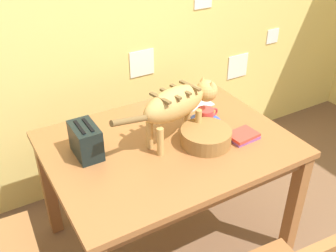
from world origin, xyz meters
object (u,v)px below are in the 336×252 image
at_px(dining_table, 168,154).
at_px(saucer_bowl, 205,123).
at_px(book_stack, 243,136).
at_px(magazine, 189,103).
at_px(toaster, 86,141).
at_px(wicker_basket, 206,136).
at_px(coffee_mug, 206,115).
at_px(cat, 179,103).

distance_m(dining_table, saucer_bowl, 0.29).
relative_size(saucer_bowl, book_stack, 1.11).
xyz_separation_m(magazine, toaster, (-0.75, -0.20, 0.08)).
bearing_deg(saucer_bowl, book_stack, -64.86).
relative_size(dining_table, wicker_basket, 4.72).
bearing_deg(coffee_mug, dining_table, -171.93).
height_order(saucer_bowl, book_stack, book_stack).
distance_m(wicker_basket, toaster, 0.63).
distance_m(saucer_bowl, book_stack, 0.24).
bearing_deg(coffee_mug, cat, -168.08).
distance_m(dining_table, coffee_mug, 0.31).
relative_size(book_stack, toaster, 0.84).
relative_size(cat, toaster, 3.44).
distance_m(cat, saucer_bowl, 0.29).
bearing_deg(dining_table, saucer_bowl, 8.16).
distance_m(book_stack, wicker_basket, 0.22).
height_order(book_stack, wicker_basket, wicker_basket).
bearing_deg(cat, coffee_mug, 89.83).
height_order(dining_table, coffee_mug, coffee_mug).
distance_m(saucer_bowl, magazine, 0.28).
xyz_separation_m(saucer_bowl, toaster, (-0.69, 0.07, 0.07)).
height_order(coffee_mug, toaster, toaster).
bearing_deg(magazine, toaster, -165.41).
bearing_deg(book_stack, magazine, 94.26).
xyz_separation_m(saucer_bowl, wicker_basket, (-0.10, -0.16, 0.03)).
relative_size(coffee_mug, toaster, 0.67).
height_order(magazine, toaster, toaster).
bearing_deg(dining_table, book_stack, -25.80).
bearing_deg(magazine, saucer_bowl, -103.98).
relative_size(saucer_bowl, toaster, 0.94).
xyz_separation_m(dining_table, toaster, (-0.42, 0.11, 0.17)).
height_order(cat, wicker_basket, cat).
bearing_deg(saucer_bowl, coffee_mug, 0.00).
bearing_deg(wicker_basket, book_stack, -16.97).
distance_m(cat, magazine, 0.47).
xyz_separation_m(magazine, wicker_basket, (-0.17, -0.42, 0.04)).
xyz_separation_m(cat, magazine, (0.27, 0.31, -0.22)).
bearing_deg(magazine, cat, -131.07).
xyz_separation_m(dining_table, coffee_mug, (0.27, 0.04, 0.15)).
height_order(magazine, book_stack, book_stack).
bearing_deg(toaster, magazine, 14.81).
bearing_deg(book_stack, coffee_mug, 114.50).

